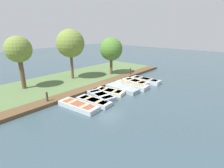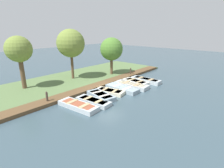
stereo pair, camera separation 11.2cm
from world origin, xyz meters
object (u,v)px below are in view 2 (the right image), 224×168
object	(u,v)px
rowboat_2	(101,96)
park_tree_center	(112,49)
rowboat_4	(122,88)
rowboat_5	(131,85)
rowboat_3	(110,92)
rowboat_7	(146,80)
rowboat_0	(78,106)
mooring_post_near	(47,98)
mooring_post_far	(130,72)
park_tree_left	(71,44)
rowboat_1	(93,101)
rowboat_6	(136,82)
park_tree_far_left	(19,50)

from	to	relation	value
rowboat_2	park_tree_center	bearing A→B (deg)	135.92
rowboat_4	rowboat_5	xyz separation A→B (m)	(0.09, 1.38, 0.00)
rowboat_2	rowboat_3	bearing A→B (deg)	108.90
rowboat_2	rowboat_7	xyz separation A→B (m)	(0.51, 6.49, 0.02)
rowboat_7	rowboat_0	bearing A→B (deg)	-92.24
mooring_post_near	mooring_post_far	distance (m)	11.08
rowboat_2	mooring_post_far	distance (m)	7.78
rowboat_4	park_tree_center	world-z (taller)	park_tree_center
park_tree_left	park_tree_center	size ratio (longest dim) A/B	1.21
park_tree_left	park_tree_center	bearing A→B (deg)	65.95
rowboat_5	rowboat_7	world-z (taller)	rowboat_7
rowboat_0	rowboat_1	distance (m)	1.34
rowboat_4	park_tree_left	distance (m)	7.54
mooring_post_far	rowboat_1	bearing A→B (deg)	-73.56
rowboat_0	rowboat_3	bearing A→B (deg)	88.43
rowboat_5	rowboat_7	distance (m)	2.44
park_tree_center	mooring_post_near	bearing A→B (deg)	-78.44
rowboat_7	rowboat_1	bearing A→B (deg)	-91.04
rowboat_7	mooring_post_near	size ratio (longest dim) A/B	3.16
rowboat_1	park_tree_center	size ratio (longest dim) A/B	0.66
rowboat_6	park_tree_left	size ratio (longest dim) A/B	0.53
mooring_post_near	rowboat_6	bearing A→B (deg)	76.46
rowboat_3	rowboat_5	distance (m)	2.78
rowboat_0	rowboat_2	xyz separation A→B (m)	(-0.10, 2.50, 0.01)
rowboat_7	park_tree_center	distance (m)	5.64
rowboat_6	rowboat_1	bearing A→B (deg)	-79.54
rowboat_3	park_tree_far_left	xyz separation A→B (m)	(-6.72, -4.64, 3.61)
rowboat_6	rowboat_7	xyz separation A→B (m)	(0.57, 1.15, 0.04)
rowboat_0	rowboat_7	size ratio (longest dim) A/B	1.02
rowboat_6	park_tree_far_left	bearing A→B (deg)	-121.17
rowboat_2	rowboat_4	distance (m)	2.68
rowboat_4	park_tree_center	size ratio (longest dim) A/B	0.72
rowboat_2	rowboat_3	xyz separation A→B (m)	(-0.17, 1.31, -0.03)
park_tree_left	rowboat_5	bearing A→B (deg)	19.06
rowboat_2	rowboat_5	size ratio (longest dim) A/B	0.83
rowboat_1	rowboat_5	distance (m)	5.23
rowboat_1	mooring_post_near	xyz separation A→B (m)	(-2.54, -2.46, 0.37)
rowboat_6	mooring_post_far	world-z (taller)	mooring_post_far
rowboat_1	park_tree_center	world-z (taller)	park_tree_center
rowboat_3	rowboat_6	xyz separation A→B (m)	(0.10, 4.02, 0.01)
rowboat_3	rowboat_7	bearing A→B (deg)	68.97
rowboat_3	park_tree_left	distance (m)	7.22
rowboat_1	rowboat_3	size ratio (longest dim) A/B	1.07
rowboat_3	park_tree_far_left	distance (m)	8.93
rowboat_1	mooring_post_far	world-z (taller)	mooring_post_far
park_tree_left	park_tree_center	distance (m)	4.91
rowboat_3	park_tree_center	world-z (taller)	park_tree_center
rowboat_1	rowboat_7	world-z (taller)	rowboat_7
mooring_post_far	rowboat_2	bearing A→B (deg)	-73.38
rowboat_7	park_tree_center	xyz separation A→B (m)	(-4.75, -0.26, 3.02)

